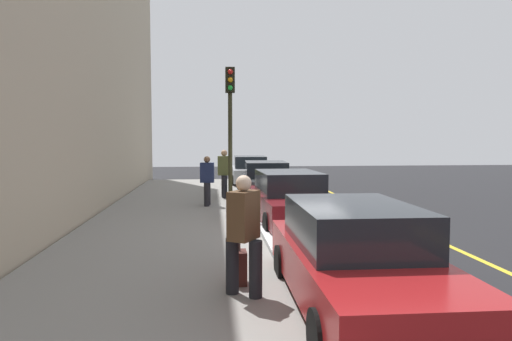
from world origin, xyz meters
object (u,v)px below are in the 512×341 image
(parked_car_maroon, at_px, (290,199))
(pedestrian_navy_coat, at_px, (207,179))
(parked_car_silver, at_px, (250,171))
(parked_car_charcoal, at_px, (266,181))
(rolling_suitcase, at_px, (240,267))
(pedestrian_olive_coat, at_px, (224,172))
(pedestrian_brown_coat, at_px, (244,232))
(traffic_light_pole, at_px, (230,117))
(parked_car_red, at_px, (356,259))

(parked_car_maroon, bearing_deg, pedestrian_navy_coat, -143.56)
(pedestrian_navy_coat, bearing_deg, parked_car_silver, 165.25)
(parked_car_charcoal, height_order, rolling_suitcase, parked_car_charcoal)
(parked_car_maroon, xyz_separation_m, pedestrian_olive_coat, (-5.25, -1.67, 0.38))
(parked_car_silver, relative_size, pedestrian_navy_coat, 2.58)
(parked_car_charcoal, bearing_deg, parked_car_maroon, 0.05)
(pedestrian_brown_coat, bearing_deg, traffic_light_pole, 179.30)
(parked_car_silver, xyz_separation_m, traffic_light_pole, (10.84, -1.47, 2.29))
(traffic_light_pole, bearing_deg, pedestrian_navy_coat, -165.62)
(parked_car_silver, height_order, parked_car_maroon, same)
(pedestrian_navy_coat, bearing_deg, parked_car_red, 12.69)
(rolling_suitcase, bearing_deg, traffic_light_pole, 178.97)
(parked_car_charcoal, height_order, traffic_light_pole, traffic_light_pole)
(parked_car_charcoal, relative_size, parked_car_maroon, 0.92)
(parked_car_maroon, relative_size, parked_car_red, 0.99)
(rolling_suitcase, bearing_deg, parked_car_silver, 174.63)
(pedestrian_navy_coat, bearing_deg, traffic_light_pole, 14.38)
(pedestrian_brown_coat, distance_m, pedestrian_olive_coat, 11.30)
(parked_car_silver, xyz_separation_m, pedestrian_olive_coat, (6.06, -1.51, 0.38))
(rolling_suitcase, bearing_deg, pedestrian_brown_coat, 2.97)
(parked_car_red, bearing_deg, parked_car_maroon, 178.62)
(parked_car_charcoal, xyz_separation_m, traffic_light_pole, (5.06, -1.62, 2.29))
(parked_car_silver, xyz_separation_m, pedestrian_navy_coat, (8.18, -2.15, 0.29))
(pedestrian_navy_coat, bearing_deg, rolling_suitcase, 3.80)
(parked_car_maroon, distance_m, rolling_suitcase, 5.79)
(parked_car_silver, xyz_separation_m, parked_car_maroon, (11.31, 0.16, 0.00))
(parked_car_maroon, distance_m, traffic_light_pole, 2.85)
(parked_car_charcoal, relative_size, rolling_suitcase, 4.86)
(pedestrian_olive_coat, bearing_deg, rolling_suitcase, -0.37)
(pedestrian_brown_coat, distance_m, traffic_light_pole, 6.81)
(parked_car_charcoal, xyz_separation_m, parked_car_maroon, (5.53, 0.00, 0.00))
(parked_car_charcoal, distance_m, pedestrian_brown_coat, 11.71)
(rolling_suitcase, bearing_deg, parked_car_maroon, 162.51)
(parked_car_maroon, relative_size, pedestrian_brown_coat, 2.66)
(parked_car_maroon, bearing_deg, parked_car_charcoal, -179.95)
(parked_car_red, xyz_separation_m, pedestrian_olive_coat, (-11.69, -1.51, 0.38))
(pedestrian_brown_coat, relative_size, rolling_suitcase, 1.99)
(parked_car_maroon, relative_size, pedestrian_navy_coat, 2.79)
(parked_car_maroon, xyz_separation_m, pedestrian_brown_coat, (6.05, -1.71, 0.33))
(parked_car_maroon, bearing_deg, parked_car_silver, -179.21)
(parked_car_charcoal, bearing_deg, rolling_suitcase, -8.92)
(parked_car_maroon, xyz_separation_m, parked_car_red, (6.44, -0.16, 0.00))
(parked_car_maroon, distance_m, parked_car_red, 6.44)
(pedestrian_brown_coat, xyz_separation_m, rolling_suitcase, (-0.54, -0.03, -0.67))
(parked_car_red, height_order, pedestrian_brown_coat, pedestrian_brown_coat)
(parked_car_maroon, bearing_deg, parked_car_red, -1.38)
(parked_car_charcoal, bearing_deg, parked_car_silver, -178.50)
(pedestrian_olive_coat, bearing_deg, parked_car_maroon, 17.61)
(parked_car_maroon, height_order, pedestrian_navy_coat, pedestrian_navy_coat)
(parked_car_silver, distance_m, traffic_light_pole, 11.18)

